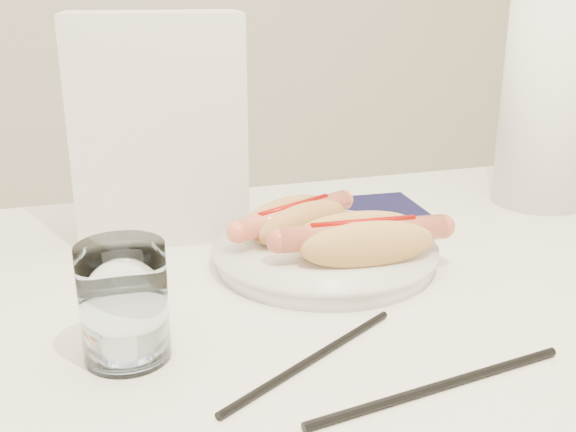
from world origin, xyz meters
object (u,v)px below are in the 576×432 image
object	(u,v)px
plate	(324,256)
napkin_box	(159,127)
hotdog_right	(363,240)
paper_towel_roll	(548,104)
table	(299,348)
hotdog_left	(294,221)
water_glass	(124,302)

from	to	relation	value
plate	napkin_box	distance (m)	0.26
hotdog_right	paper_towel_roll	distance (m)	0.41
table	hotdog_right	distance (m)	0.13
table	hotdog_right	world-z (taller)	hotdog_right
table	paper_towel_roll	size ratio (longest dim) A/B	4.13
hotdog_left	water_glass	bearing A→B (deg)	-164.62
table	water_glass	xyz separation A→B (m)	(-0.18, -0.07, 0.11)
plate	hotdog_left	bearing A→B (deg)	121.32
water_glass	paper_towel_roll	size ratio (longest dim) A/B	0.35
hotdog_left	water_glass	distance (m)	0.28
table	napkin_box	size ratio (longest dim) A/B	4.37
hotdog_left	water_glass	world-z (taller)	water_glass
plate	hotdog_left	distance (m)	0.06
paper_towel_roll	hotdog_right	bearing A→B (deg)	-153.81
table	plate	world-z (taller)	plate
water_glass	napkin_box	world-z (taller)	napkin_box
hotdog_left	napkin_box	size ratio (longest dim) A/B	0.60
hotdog_left	paper_towel_roll	bearing A→B (deg)	-13.44
hotdog_left	napkin_box	world-z (taller)	napkin_box
hotdog_left	napkin_box	bearing A→B (deg)	112.13
napkin_box	hotdog_left	bearing A→B (deg)	-35.91
table	paper_towel_roll	distance (m)	0.52
napkin_box	paper_towel_roll	xyz separation A→B (m)	(0.54, -0.04, 0.01)
table	paper_towel_roll	world-z (taller)	paper_towel_roll
plate	napkin_box	world-z (taller)	napkin_box
plate	hotdog_right	xyz separation A→B (m)	(0.03, -0.05, 0.03)
plate	water_glass	world-z (taller)	water_glass
table	hotdog_right	xyz separation A→B (m)	(0.08, 0.03, 0.10)
plate	hotdog_right	distance (m)	0.06
hotdog_left	hotdog_right	bearing A→B (deg)	-86.38
water_glass	plate	bearing A→B (deg)	31.27
plate	hotdog_left	size ratio (longest dim) A/B	1.51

